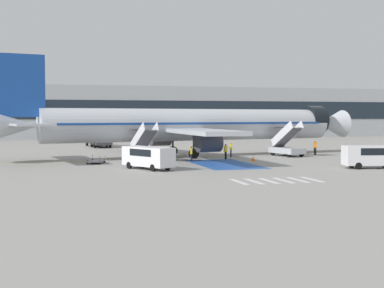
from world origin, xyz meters
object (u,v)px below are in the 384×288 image
Objects in this scene: boarding_stairs_aft at (144,152)px; service_van_0 at (372,155)px; airliner at (191,125)px; ground_crew_0 at (226,150)px; ground_crew_3 at (231,148)px; ground_crew_1 at (191,153)px; ground_crew_2 at (315,147)px; terminal_building at (178,113)px; fuel_tanker at (98,135)px; traffic_cone_0 at (253,159)px; service_van_1 at (148,156)px; baggage_cart at (96,161)px; boarding_stairs_forward at (287,148)px.

boarding_stairs_aft is 23.25m from service_van_0.
airliner is 27.04× the size of ground_crew_0.
ground_crew_1 is at bearing 157.15° from ground_crew_3.
ground_crew_2 is 58.31m from terminal_building.
ground_crew_3 is (13.37, -25.97, -0.77)m from fuel_tanker.
boarding_stairs_aft is at bearing -106.66° from terminal_building.
traffic_cone_0 is at bearing -21.43° from boarding_stairs_aft.
ground_crew_0 is 5.00m from ground_crew_1.
ground_crew_2 is 3.48× the size of traffic_cone_0.
service_van_0 is 20.93m from service_van_1.
airliner reaches higher than fuel_tanker.
service_van_1 is 8.60m from baggage_cart.
ground_crew_3 is at bearing 6.96° from boarding_stairs_aft.
boarding_stairs_forward is at bearing 126.25° from ground_crew_1.
traffic_cone_0 is at bearing -3.00° from service_van_1.
ground_crew_3 reaches higher than ground_crew_2.
baggage_cart is 0.03× the size of terminal_building.
ground_crew_0 is 3.13m from ground_crew_3.
ground_crew_1 reaches higher than traffic_cone_0.
boarding_stairs_forward is 0.56× the size of fuel_tanker.
terminal_building is at bearing -175.13° from ground_crew_1.
baggage_cart is at bearing 90.04° from service_van_1.
service_van_0 is 18.34m from ground_crew_3.
boarding_stairs_aft is 65.41m from terminal_building.
traffic_cone_0 is (6.73, -1.02, -0.70)m from ground_crew_1.
terminal_building is at bearing 157.46° from airliner.
boarding_stairs_aft is at bearing 180.00° from boarding_stairs_forward.
boarding_stairs_aft reaches higher than ground_crew_3.
airliner is 9.37m from boarding_stairs_aft.
terminal_building reaches higher than traffic_cone_0.
ground_crew_3 is at bearing -68.99° from fuel_tanker.
fuel_tanker is (-9.07, 23.66, -2.00)m from airliner.
service_van_1 is 14.17m from traffic_cone_0.
boarding_stairs_aft is at bearing -86.61° from ground_crew_1.
service_van_1 is 0.05× the size of terminal_building.
airliner is at bearing 32.27° from service_van_1.
ground_crew_2 is at bearing -86.06° from terminal_building.
traffic_cone_0 is (-11.03, -6.74, -0.79)m from ground_crew_2.
traffic_cone_0 is (16.85, -1.33, 0.00)m from baggage_cart.
ground_crew_0 is at bearing 179.51° from ground_crew_3.
traffic_cone_0 is (-6.60, -5.66, -0.78)m from boarding_stairs_forward.
service_van_0 is at bearing 23.36° from airliner.
boarding_stairs_forward is at bearing -18.63° from ground_crew_0.
service_van_0 is at bearing 68.21° from ground_crew_1.
fuel_tanker reaches higher than service_van_1.
ground_crew_2 is at bearing -19.61° from ground_crew_0.
airliner is at bearing -101.88° from terminal_building.
ground_crew_1 is at bearing -118.37° from service_van_0.
baggage_cart is (-24.57, 11.95, -1.02)m from service_van_0.
boarding_stairs_forward is 0.05× the size of terminal_building.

